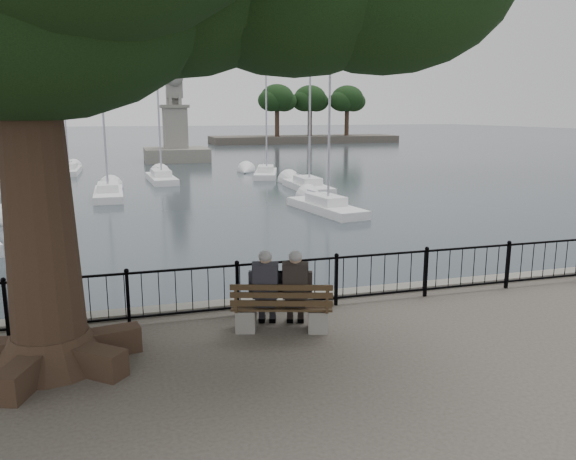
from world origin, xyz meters
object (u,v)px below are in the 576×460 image
object	(u,v)px
bench	(282,313)
person_right	(295,292)
person_left	(266,292)
lion_monument	(176,138)

from	to	relation	value
bench	person_right	xyz separation A→B (m)	(0.26, 0.03, 0.35)
person_left	lion_monument	bearing A→B (deg)	86.86
person_right	lion_monument	distance (m)	48.46
person_right	person_left	bearing A→B (deg)	162.80
bench	lion_monument	xyz separation A→B (m)	(2.41, 48.44, 0.97)
bench	person_left	size ratio (longest dim) A/B	1.25
bench	person_left	bearing A→B (deg)	143.07
person_right	bench	bearing A→B (deg)	-173.95
bench	lion_monument	bearing A→B (deg)	87.16
bench	person_right	bearing A→B (deg)	6.05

